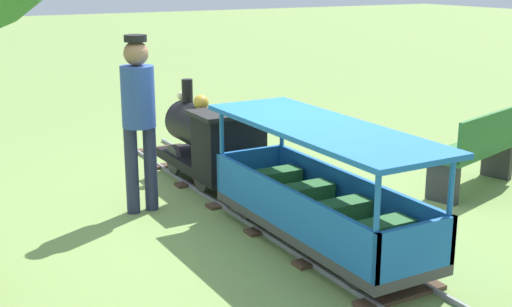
% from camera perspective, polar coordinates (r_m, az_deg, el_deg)
% --- Properties ---
extents(ground_plane, '(60.00, 60.00, 0.00)m').
position_cam_1_polar(ground_plane, '(6.32, 0.30, -4.96)').
color(ground_plane, '#75934C').
extents(track, '(0.73, 6.05, 0.04)m').
position_cam_1_polar(track, '(6.27, 0.51, -4.94)').
color(track, gray).
rests_on(track, ground_plane).
extents(locomotive, '(0.69, 1.45, 0.99)m').
position_cam_1_polar(locomotive, '(7.01, -3.71, 1.17)').
color(locomotive, black).
rests_on(locomotive, ground_plane).
extents(passenger_car, '(0.79, 2.35, 0.97)m').
position_cam_1_polar(passenger_car, '(5.42, 5.29, -3.72)').
color(passenger_car, '#3F3F3F').
rests_on(passenger_car, ground_plane).
extents(conductor_person, '(0.30, 0.30, 1.62)m').
position_cam_1_polar(conductor_person, '(6.20, -9.77, 3.61)').
color(conductor_person, '#282D47').
rests_on(conductor_person, ground_plane).
extents(park_bench, '(1.36, 0.74, 0.82)m').
position_cam_1_polar(park_bench, '(7.19, 18.03, 0.25)').
color(park_bench, '#2D6B33').
rests_on(park_bench, ground_plane).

